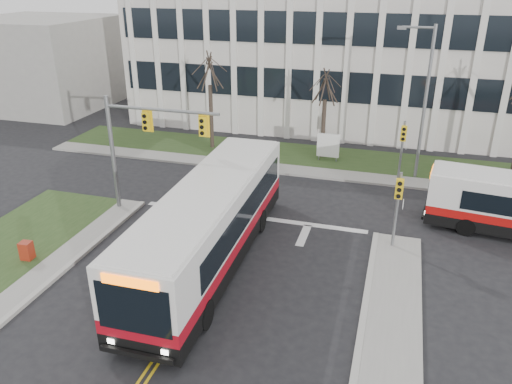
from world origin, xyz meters
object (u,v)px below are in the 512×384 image
(streetlight, at_px, (423,96))
(bus_main, at_px, (210,226))
(newspaper_box_red, at_px, (27,252))
(directory_sign, at_px, (328,146))

(streetlight, distance_m, bus_main, 15.67)
(streetlight, height_order, newspaper_box_red, streetlight)
(streetlight, xyz_separation_m, newspaper_box_red, (-16.39, -14.98, -4.72))
(streetlight, distance_m, directory_sign, 6.96)
(directory_sign, distance_m, bus_main, 14.35)
(directory_sign, xyz_separation_m, bus_main, (-2.96, -14.03, 0.63))
(streetlight, relative_size, newspaper_box_red, 9.68)
(streetlight, distance_m, newspaper_box_red, 22.70)
(bus_main, bearing_deg, streetlight, 55.57)
(streetlight, xyz_separation_m, directory_sign, (-5.53, 1.30, -4.02))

